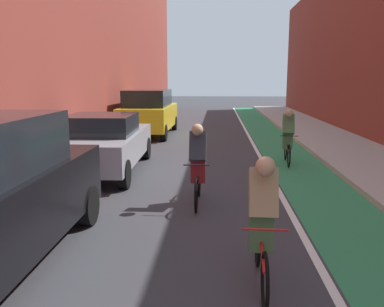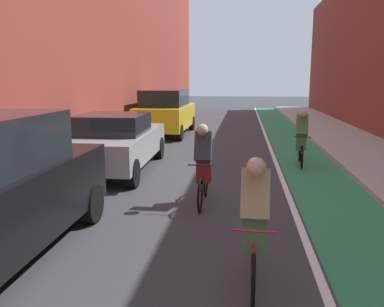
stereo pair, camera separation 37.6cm
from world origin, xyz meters
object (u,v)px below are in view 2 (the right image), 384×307
Objects in this scene: cyclist_trailing at (203,164)px; cyclist_mid at (254,222)px; parked_sedan_silver at (115,142)px; parked_suv_yellow_cab at (166,112)px; cyclist_far at (302,136)px.

cyclist_mid is at bearing -73.86° from cyclist_trailing.
cyclist_mid is 3.25m from cyclist_trailing.
parked_sedan_silver is 7.13m from parked_suv_yellow_cab.
parked_suv_yellow_cab is at bearing 131.19° from cyclist_far.
cyclist_trailing is (2.63, -9.76, -0.21)m from parked_suv_yellow_cab.
cyclist_trailing is at bearing -45.07° from parked_sedan_silver.
cyclist_trailing is at bearing -74.93° from parked_suv_yellow_cab.
cyclist_trailing is at bearing -120.99° from cyclist_far.
parked_sedan_silver is 2.73× the size of cyclist_mid.
cyclist_mid is at bearing -101.91° from cyclist_far.
parked_suv_yellow_cab is 2.80× the size of cyclist_mid.
cyclist_far is (5.04, -5.76, -0.17)m from parked_suv_yellow_cab.
parked_suv_yellow_cab is 2.78× the size of cyclist_trailing.
parked_suv_yellow_cab is at bearing 90.02° from parked_sedan_silver.
parked_suv_yellow_cab is at bearing 105.07° from cyclist_trailing.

